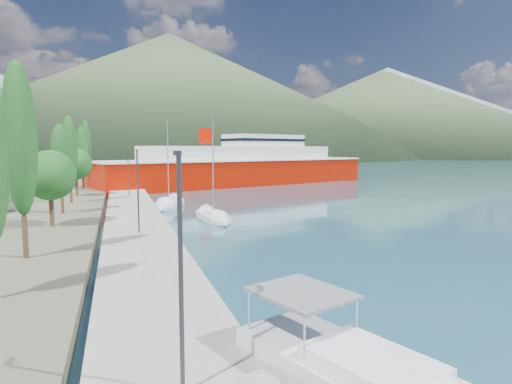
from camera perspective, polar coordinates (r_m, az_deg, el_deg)
name	(u,v)px	position (r m, az deg, el deg)	size (l,w,h in m)	color
ground	(152,171)	(138.45, -13.76, 2.77)	(1400.00, 1400.00, 0.00)	#204B5D
quay	(133,214)	(44.39, -16.08, -2.86)	(5.00, 88.00, 0.80)	gray
hills_far	(219,102)	(657.61, -4.98, 11.92)	(1480.00, 900.00, 180.00)	slate
hills_near	(237,103)	(407.37, -2.59, 11.74)	(1010.00, 520.00, 115.00)	#394D2E
tree_row	(67,158)	(50.10, -23.94, 4.14)	(4.11, 64.50, 11.31)	#47301E
lamp_posts	(137,186)	(33.30, -15.59, 0.72)	(0.15, 47.71, 6.06)	#2D2D33
sailboat_near	(218,220)	(40.26, -5.11, -3.70)	(2.42, 7.85, 11.17)	silver
sailboat_mid	(166,206)	(50.04, -11.93, -1.90)	(4.89, 7.98, 11.18)	silver
ferry	(242,167)	(82.69, -1.94, 3.34)	(56.63, 29.36, 11.09)	#A51000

